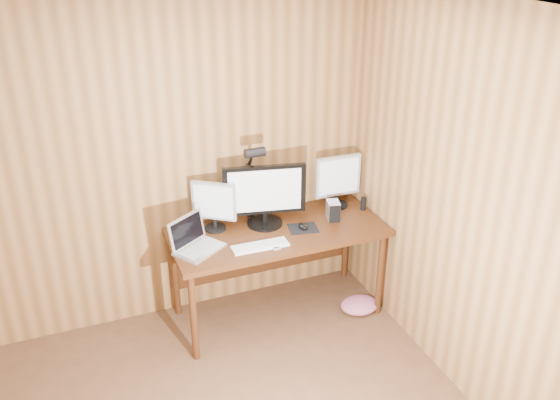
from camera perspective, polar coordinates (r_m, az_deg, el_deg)
room_shell at (r=2.61m, az=-6.41°, el=-12.84°), size 4.00×4.00×4.00m
desk at (r=4.54m, az=-0.57°, el=-3.83°), size 1.60×0.70×0.75m
monitor_center at (r=4.39m, az=-1.50°, el=0.55°), size 0.61×0.27×0.48m
monitor_left at (r=4.36m, az=-6.37°, el=-0.48°), size 0.29×0.22×0.38m
monitor_right at (r=4.71m, az=5.57°, el=1.95°), size 0.38×0.18×0.43m
laptop at (r=4.20m, az=-8.26°, el=-3.96°), size 0.41×0.39×0.23m
keyboard at (r=4.20m, az=-1.93°, el=-4.42°), size 0.41×0.13×0.02m
mousepad at (r=4.44m, az=2.23°, el=-2.74°), size 0.24×0.21×0.00m
mouse at (r=4.43m, az=2.24°, el=-2.51°), size 0.07×0.11×0.04m
hard_drive at (r=4.56m, az=5.14°, el=-1.02°), size 0.12×0.15×0.15m
phone at (r=4.19m, az=-0.48°, el=-4.50°), size 0.05×0.10×0.01m
speaker at (r=4.74m, az=8.04°, el=-0.35°), size 0.04×0.04×0.11m
desk_lamp at (r=4.40m, az=-2.70°, el=2.77°), size 0.15×0.21×0.65m
fabric_pile at (r=4.86m, az=7.65°, el=-9.98°), size 0.38×0.34×0.10m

